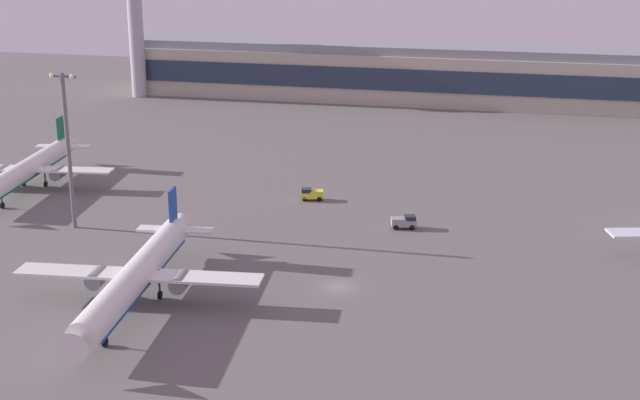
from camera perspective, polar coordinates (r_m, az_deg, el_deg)
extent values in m
plane|color=#605E5B|center=(123.36, 1.20, -5.66)|extent=(416.00, 416.00, 0.00)
cube|color=#B2AD99|center=(258.88, 6.73, 7.94)|extent=(172.09, 22.00, 14.00)
cube|color=#263347|center=(247.81, 6.38, 7.71)|extent=(165.21, 0.40, 6.16)
cube|color=gray|center=(257.72, 6.79, 9.74)|extent=(172.09, 19.80, 2.40)
cylinder|color=#A8A8B2|center=(268.64, -11.85, 10.31)|extent=(4.40, 4.40, 35.23)
cylinder|color=silver|center=(118.17, -11.89, -4.86)|extent=(8.49, 37.66, 3.95)
cone|color=silver|center=(101.18, -15.53, -9.01)|extent=(4.03, 2.94, 3.76)
cone|color=silver|center=(136.16, -9.18, -1.74)|extent=(3.89, 3.33, 3.56)
cube|color=silver|center=(119.16, -11.72, -4.77)|extent=(33.55, 8.19, 0.36)
cube|color=silver|center=(134.31, -9.42, -1.92)|extent=(11.66, 3.87, 0.36)
cube|color=#19479E|center=(133.03, -9.52, -0.67)|extent=(0.72, 3.34, 6.76)
cylinder|color=slate|center=(117.75, -9.05, -5.27)|extent=(2.73, 4.00, 2.29)
cylinder|color=slate|center=(121.34, -14.27, -4.91)|extent=(2.73, 4.00, 2.29)
cube|color=#19479E|center=(118.57, -11.86, -5.35)|extent=(7.73, 34.63, 0.37)
cylinder|color=#333338|center=(108.61, -13.86, -8.08)|extent=(0.29, 0.29, 3.69)
cylinder|color=black|center=(109.39, -13.79, -8.96)|extent=(0.55, 1.19, 1.14)
cylinder|color=#333338|center=(120.44, -10.41, -5.29)|extent=(0.29, 0.29, 3.69)
cylinder|color=black|center=(121.15, -10.36, -6.10)|extent=(0.55, 1.19, 1.14)
cylinder|color=#333338|center=(121.86, -12.47, -5.15)|extent=(0.29, 0.29, 3.69)
cylinder|color=black|center=(122.55, -12.41, -5.95)|extent=(0.55, 1.19, 1.14)
cylinder|color=silver|center=(176.43, -18.47, 1.91)|extent=(9.12, 36.51, 3.84)
cone|color=silver|center=(193.87, -16.17, 3.43)|extent=(3.83, 3.30, 3.45)
cube|color=silver|center=(177.37, -18.34, 1.93)|extent=(32.54, 8.73, 0.35)
cube|color=silver|center=(192.10, -16.38, 3.35)|extent=(11.34, 4.02, 0.35)
cube|color=#146B4C|center=(191.16, -16.49, 4.22)|extent=(0.77, 3.24, 6.56)
cylinder|color=slate|center=(175.37, -16.66, 1.68)|extent=(2.73, 3.92, 2.22)
cylinder|color=slate|center=(179.87, -19.93, 1.74)|extent=(2.73, 3.92, 2.22)
cube|color=#146B4C|center=(176.70, -18.44, 1.58)|extent=(8.31, 33.58, 0.36)
cylinder|color=#333338|center=(166.78, -20.00, 0.26)|extent=(0.28, 0.28, 3.58)
cylinder|color=black|center=(167.28, -19.94, -0.33)|extent=(0.56, 1.16, 1.11)
cylinder|color=#333338|center=(178.22, -17.44, 1.55)|extent=(0.28, 0.28, 3.58)
cylinder|color=black|center=(178.69, -17.39, 1.00)|extent=(0.56, 1.16, 1.11)
cylinder|color=#333338|center=(180.00, -18.75, 1.58)|extent=(0.28, 0.28, 3.58)
cylinder|color=black|center=(180.46, -18.69, 1.03)|extent=(0.56, 1.16, 1.11)
cube|color=yellow|center=(161.92, -0.89, 0.33)|extent=(2.53, 2.46, 1.10)
cube|color=#1E232D|center=(161.67, -0.89, 0.64)|extent=(2.25, 2.24, 0.70)
cube|color=yellow|center=(161.87, -0.22, 0.38)|extent=(2.80, 2.46, 1.40)
cylinder|color=black|center=(161.27, -0.99, 0.06)|extent=(0.95, 0.52, 0.90)
cylinder|color=black|center=(162.90, -0.99, 0.23)|extent=(0.95, 0.52, 0.90)
cylinder|color=black|center=(161.26, -0.04, 0.06)|extent=(0.95, 0.52, 0.90)
cylinder|color=black|center=(162.89, -0.04, 0.23)|extent=(0.95, 0.52, 0.90)
cube|color=gray|center=(147.35, 5.85, -1.48)|extent=(2.56, 2.49, 1.10)
cube|color=#1E232D|center=(147.07, 5.86, -1.14)|extent=(2.28, 2.27, 0.70)
cube|color=gray|center=(147.07, 5.12, -1.43)|extent=(2.83, 2.50, 1.40)
cylinder|color=black|center=(148.36, 5.92, -1.57)|extent=(0.95, 0.53, 0.90)
cylinder|color=black|center=(146.76, 6.00, -1.78)|extent=(0.95, 0.53, 0.90)
cylinder|color=black|center=(148.04, 4.89, -1.58)|extent=(0.95, 0.53, 0.90)
cylinder|color=black|center=(146.44, 4.96, -1.79)|extent=(0.95, 0.53, 0.90)
cylinder|color=slate|center=(149.50, -16.02, 3.02)|extent=(0.70, 0.70, 26.08)
cube|color=slate|center=(147.12, -16.42, 7.72)|extent=(4.80, 0.40, 0.40)
sphere|color=#F9EAB2|center=(148.03, -17.03, 7.72)|extent=(0.90, 0.90, 0.90)
sphere|color=#F9EAB2|center=(146.22, -15.80, 7.72)|extent=(0.90, 0.90, 0.90)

